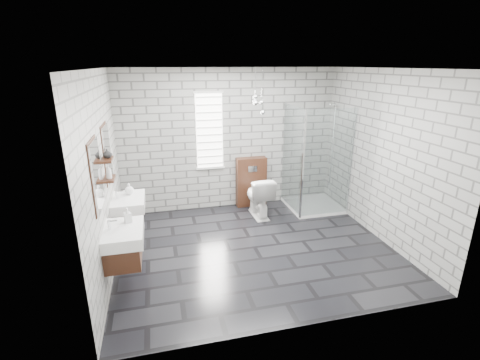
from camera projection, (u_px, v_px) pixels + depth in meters
name	position (u px, v px, depth m)	size (l,w,h in m)	color
floor	(255.00, 248.00, 5.50)	(4.20, 3.60, 0.02)	black
ceiling	(258.00, 68.00, 4.64)	(4.20, 3.60, 0.02)	white
wall_back	(230.00, 140.00, 6.74)	(4.20, 0.02, 2.70)	#989893
wall_front	(308.00, 215.00, 3.40)	(4.20, 0.02, 2.70)	#989893
wall_left	(103.00, 176.00, 4.59)	(0.02, 3.60, 2.70)	#989893
wall_right	(383.00, 157.00, 5.55)	(0.02, 3.60, 2.70)	#989893
vanity_left	(120.00, 236.00, 4.26)	(0.47, 0.70, 1.57)	#412214
vanity_right	(126.00, 204.00, 5.23)	(0.47, 0.70, 1.57)	#412214
shelf_lower	(109.00, 179.00, 4.57)	(0.14, 0.30, 0.03)	#412214
shelf_upper	(107.00, 160.00, 4.49)	(0.14, 0.30, 0.03)	#412214
window	(209.00, 131.00, 6.56)	(0.56, 0.05, 1.48)	white
cistern_panel	(251.00, 182.00, 7.00)	(0.60, 0.20, 1.00)	#412214
flush_plate	(253.00, 169.00, 6.80)	(0.18, 0.01, 0.12)	silver
shower_enclosure	(312.00, 186.00, 6.77)	(1.00, 1.00, 2.03)	white
pendant_cluster	(258.00, 103.00, 6.20)	(0.24, 0.23, 0.82)	silver
toilet	(259.00, 196.00, 6.54)	(0.44, 0.76, 0.78)	white
soap_bottle_a	(128.00, 215.00, 4.38)	(0.09, 0.09, 0.19)	#B2B2B2
soap_bottle_b	(129.00, 189.00, 5.32)	(0.14, 0.14, 0.17)	#B2B2B2
soap_bottle_c	(109.00, 172.00, 4.50)	(0.07, 0.07, 0.19)	#B2B2B2
vase	(107.00, 154.00, 4.50)	(0.12, 0.12, 0.12)	#B2B2B2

